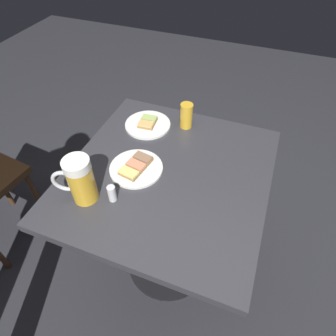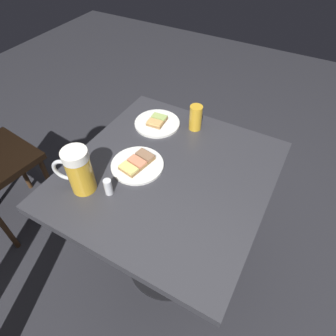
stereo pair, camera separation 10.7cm
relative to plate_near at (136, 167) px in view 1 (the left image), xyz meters
name	(u,v)px [view 1 (the left image)]	position (x,y,z in m)	size (l,w,h in m)	color
ground_plane	(168,261)	(-0.12, -0.03, -0.74)	(6.00, 6.00, 0.00)	#28282D
cafe_table	(168,197)	(-0.12, -0.03, -0.16)	(0.74, 0.79, 0.73)	black
plate_near	(136,167)	(0.00, 0.00, 0.00)	(0.20, 0.20, 0.03)	white
plate_far	(148,124)	(0.07, -0.26, 0.00)	(0.20, 0.20, 0.03)	white
beer_mug	(80,180)	(0.11, 0.18, 0.08)	(0.14, 0.09, 0.18)	gold
beer_glass_small	(186,116)	(-0.09, -0.32, 0.05)	(0.05, 0.05, 0.11)	gold
salt_shaker	(112,193)	(0.01, 0.16, 0.02)	(0.03, 0.03, 0.06)	silver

